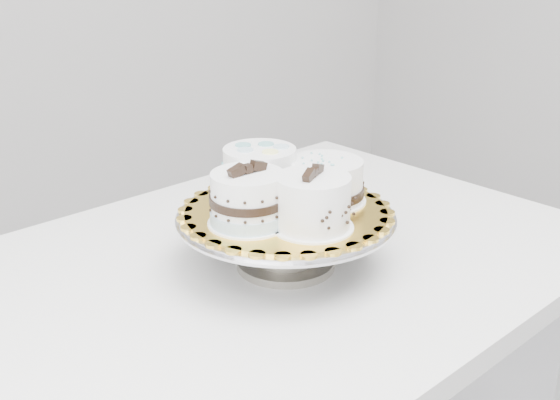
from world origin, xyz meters
TOP-DOWN VIEW (x-y plane):
  - table at (-0.09, 0.11)m, footprint 1.19×0.86m
  - cake_stand at (-0.06, 0.07)m, footprint 0.33×0.33m
  - cake_board at (-0.06, 0.07)m, footprint 0.39×0.39m
  - cake_swirl at (-0.07, 0.00)m, footprint 0.14×0.14m
  - cake_banded at (-0.13, 0.07)m, footprint 0.12×0.12m
  - cake_dots at (-0.06, 0.14)m, footprint 0.13×0.13m
  - cake_ribbon at (0.01, 0.07)m, footprint 0.13×0.13m

SIDE VIEW (x-z plane):
  - table at x=-0.09m, z-range 0.29..1.04m
  - cake_stand at x=-0.06m, z-range 0.77..0.85m
  - cake_board at x=-0.06m, z-range 0.84..0.84m
  - cake_ribbon at x=0.01m, z-range 0.84..0.91m
  - cake_banded at x=-0.13m, z-range 0.83..0.92m
  - cake_swirl at x=-0.07m, z-range 0.83..0.93m
  - cake_dots at x=-0.06m, z-range 0.84..0.92m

